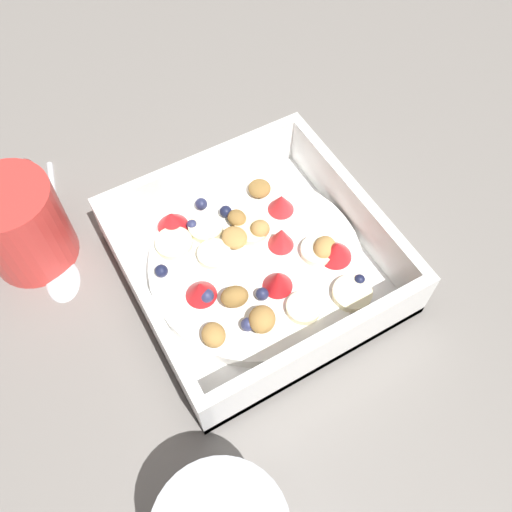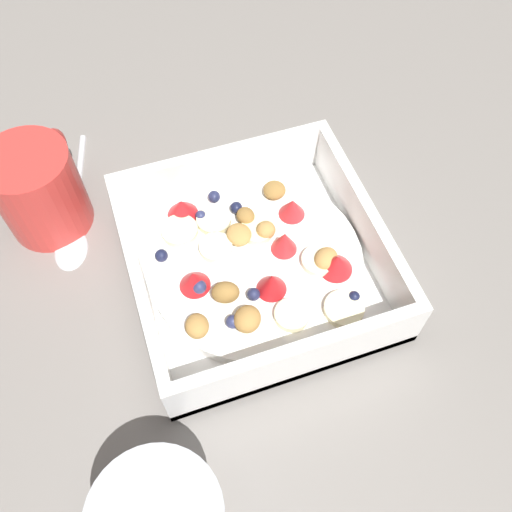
% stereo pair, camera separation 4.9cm
% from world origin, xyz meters
% --- Properties ---
extents(ground_plane, '(2.40, 2.40, 0.00)m').
position_xyz_m(ground_plane, '(0.00, 0.00, 0.00)').
color(ground_plane, gray).
extents(fruit_bowl, '(0.22, 0.22, 0.06)m').
position_xyz_m(fruit_bowl, '(0.02, -0.01, 0.02)').
color(fruit_bowl, white).
rests_on(fruit_bowl, ground).
extents(spoon, '(0.06, 0.17, 0.01)m').
position_xyz_m(spoon, '(0.17, -0.12, 0.00)').
color(spoon, silver).
rests_on(spoon, ground).
extents(coffee_mug, '(0.08, 0.10, 0.09)m').
position_xyz_m(coffee_mug, '(0.19, -0.14, 0.05)').
color(coffee_mug, red).
rests_on(coffee_mug, ground).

